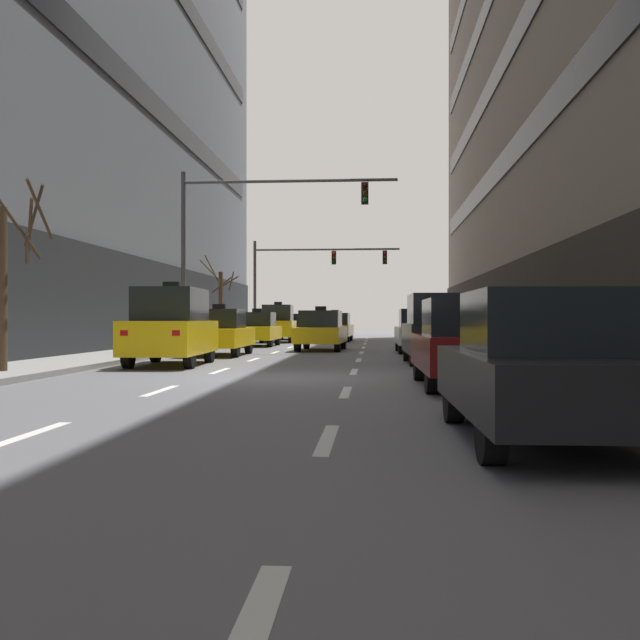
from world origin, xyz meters
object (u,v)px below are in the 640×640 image
at_px(taxi_driving_0, 278,324).
at_px(taxi_driving_6, 220,333).
at_px(car_driving_5, 290,327).
at_px(car_parked_1, 468,344).
at_px(taxi_driving_3, 171,327).
at_px(taxi_driving_2, 257,329).
at_px(street_tree_1, 5,280).
at_px(car_parked_2, 436,329).
at_px(taxi_driving_4, 321,331).
at_px(car_parked_0, 544,367).
at_px(traffic_signal_1, 306,269).
at_px(traffic_signal_0, 244,226).
at_px(car_parked_3, 421,331).
at_px(street_tree_0, 220,301).
at_px(taxi_driving_1, 335,327).

distance_m(taxi_driving_0, taxi_driving_6, 14.72).
relative_size(car_driving_5, car_parked_1, 0.98).
distance_m(taxi_driving_3, taxi_driving_6, 5.51).
height_order(taxi_driving_2, street_tree_1, street_tree_1).
bearing_deg(taxi_driving_2, car_driving_5, 88.93).
xyz_separation_m(car_parked_1, car_parked_2, (-0.00, 7.20, 0.18)).
height_order(taxi_driving_4, car_parked_0, taxi_driving_4).
relative_size(taxi_driving_3, traffic_signal_1, 0.49).
bearing_deg(traffic_signal_0, car_parked_3, -0.85).
distance_m(car_parked_3, traffic_signal_1, 18.65).
xyz_separation_m(taxi_driving_3, taxi_driving_4, (3.45, 9.89, -0.26)).
bearing_deg(car_parked_2, taxi_driving_2, 119.48).
relative_size(taxi_driving_0, car_parked_3, 0.97).
relative_size(car_parked_2, street_tree_0, 0.91).
relative_size(car_driving_5, car_parked_2, 1.05).
bearing_deg(car_parked_1, traffic_signal_0, 115.82).
xyz_separation_m(taxi_driving_4, traffic_signal_1, (-2.11, 15.66, 3.66)).
relative_size(car_parked_1, traffic_signal_1, 0.49).
relative_size(taxi_driving_0, car_parked_0, 1.02).
relative_size(taxi_driving_4, traffic_signal_0, 0.52).
bearing_deg(car_parked_3, taxi_driving_3, -131.84).
relative_size(street_tree_0, street_tree_1, 1.11).
distance_m(taxi_driving_3, car_driving_5, 25.78).
relative_size(taxi_driving_2, traffic_signal_1, 0.47).
height_order(taxi_driving_2, street_tree_0, street_tree_0).
height_order(taxi_driving_0, car_parked_3, taxi_driving_0).
distance_m(taxi_driving_4, car_driving_5, 16.20).
xyz_separation_m(taxi_driving_1, car_parked_3, (4.05, -13.54, 0.02)).
bearing_deg(car_parked_0, traffic_signal_0, 108.68).
height_order(taxi_driving_4, car_parked_2, car_parked_2).
height_order(taxi_driving_0, street_tree_1, street_tree_1).
bearing_deg(traffic_signal_1, street_tree_1, -97.46).
height_order(taxi_driving_6, traffic_signal_0, traffic_signal_0).
bearing_deg(car_driving_5, taxi_driving_0, -90.10).
distance_m(taxi_driving_0, car_parked_2, 20.19).
xyz_separation_m(taxi_driving_1, traffic_signal_0, (-2.86, -13.44, 4.15)).
bearing_deg(taxi_driving_1, traffic_signal_1, 118.81).
bearing_deg(car_parked_2, car_parked_3, 89.99).
bearing_deg(taxi_driving_3, street_tree_0, 98.06).
bearing_deg(traffic_signal_0, taxi_driving_6, -96.84).
relative_size(taxi_driving_2, car_parked_0, 1.01).
height_order(taxi_driving_6, traffic_signal_1, traffic_signal_1).
relative_size(taxi_driving_3, car_driving_5, 1.03).
xyz_separation_m(taxi_driving_3, traffic_signal_1, (1.35, 25.55, 3.40)).
distance_m(taxi_driving_3, street_tree_0, 18.93).
bearing_deg(car_driving_5, taxi_driving_3, -90.65).
relative_size(taxi_driving_6, street_tree_1, 1.06).
bearing_deg(taxi_driving_2, car_parked_1, -70.01).
distance_m(car_parked_0, car_parked_2, 13.37).
bearing_deg(car_parked_3, car_parked_1, -90.00).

